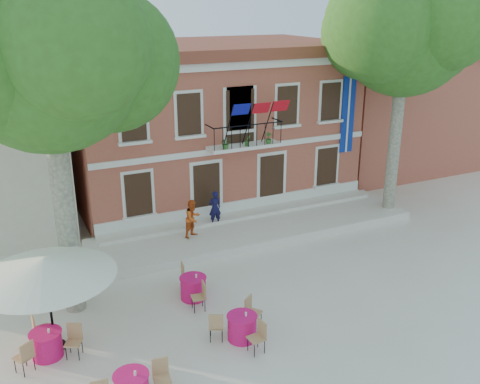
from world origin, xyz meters
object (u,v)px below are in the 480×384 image
object	(u,v)px
patio_umbrella	(45,268)
pedestrian_orange	(193,218)
plane_tree_west	(47,58)
cafe_table_0	(46,343)
plane_tree_east	(406,30)
cafe_table_1	(242,326)
pedestrian_navy	(215,208)
cafe_table_3	(193,287)

from	to	relation	value
patio_umbrella	pedestrian_orange	distance (m)	7.92
plane_tree_west	patio_umbrella	size ratio (longest dim) A/B	2.79
pedestrian_orange	cafe_table_0	size ratio (longest dim) A/B	0.84
plane_tree_east	pedestrian_orange	bearing A→B (deg)	175.03
cafe_table_0	patio_umbrella	bearing A→B (deg)	54.31
plane_tree_west	cafe_table_1	size ratio (longest dim) A/B	5.72
plane_tree_east	cafe_table_1	bearing A→B (deg)	-150.21
plane_tree_east	cafe_table_1	xyz separation A→B (m)	(-10.44, -5.98, -7.77)
cafe_table_0	cafe_table_1	distance (m)	5.46
pedestrian_navy	cafe_table_3	bearing A→B (deg)	58.62
cafe_table_3	pedestrian_orange	bearing A→B (deg)	69.08
pedestrian_orange	cafe_table_3	size ratio (longest dim) A/B	0.80
patio_umbrella	pedestrian_navy	size ratio (longest dim) A/B	2.51
pedestrian_orange	plane_tree_west	bearing A→B (deg)	-177.87
patio_umbrella	cafe_table_1	distance (m)	5.75
pedestrian_navy	cafe_table_1	xyz separation A→B (m)	(-2.34, -7.51, -0.63)
plane_tree_east	pedestrian_orange	size ratio (longest dim) A/B	7.04
pedestrian_navy	cafe_table_3	world-z (taller)	pedestrian_navy
cafe_table_0	cafe_table_1	world-z (taller)	same
pedestrian_orange	cafe_table_0	distance (m)	8.21
plane_tree_east	patio_umbrella	xyz separation A→B (m)	(-15.43, -4.06, -5.66)
cafe_table_0	cafe_table_3	distance (m)	4.90
cafe_table_0	plane_tree_east	bearing A→B (deg)	15.67
plane_tree_east	cafe_table_3	size ratio (longest dim) A/B	5.65
patio_umbrella	pedestrian_orange	world-z (taller)	patio_umbrella
plane_tree_west	cafe_table_1	bearing A→B (deg)	-42.80
plane_tree_west	cafe_table_3	bearing A→B (deg)	-16.26
plane_tree_east	cafe_table_3	bearing A→B (deg)	-163.48
pedestrian_navy	plane_tree_west	bearing A→B (deg)	29.07
plane_tree_west	pedestrian_orange	size ratio (longest dim) A/B	6.76
plane_tree_west	patio_umbrella	xyz separation A→B (m)	(-0.89, -1.88, -5.31)
plane_tree_west	cafe_table_1	world-z (taller)	plane_tree_west
cafe_table_0	cafe_table_3	xyz separation A→B (m)	(4.76, 1.16, -0.01)
plane_tree_east	cafe_table_0	xyz separation A→B (m)	(-15.67, -4.39, -7.77)
pedestrian_orange	plane_tree_east	bearing A→B (deg)	-32.84
pedestrian_orange	cafe_table_0	xyz separation A→B (m)	(-6.31, -5.21, -0.66)
pedestrian_orange	cafe_table_1	world-z (taller)	pedestrian_orange
cafe_table_3	plane_tree_west	bearing A→B (deg)	163.74
cafe_table_0	pedestrian_orange	bearing A→B (deg)	39.55
plane_tree_west	plane_tree_east	xyz separation A→B (m)	(14.54, 2.18, 0.35)
pedestrian_navy	cafe_table_0	size ratio (longest dim) A/B	0.81
pedestrian_orange	cafe_table_3	xyz separation A→B (m)	(-1.55, -4.05, -0.67)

